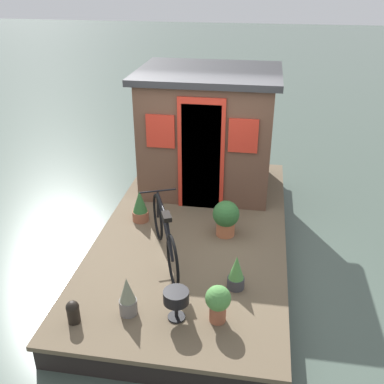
# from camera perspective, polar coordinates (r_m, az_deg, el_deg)

# --- Properties ---
(ground_plane) EXTENTS (60.00, 60.00, 0.00)m
(ground_plane) POSITION_cam_1_polar(r_m,az_deg,el_deg) (6.90, 0.27, -7.20)
(ground_plane) COLOR #47564C
(houseboat_deck) EXTENTS (5.18, 2.68, 0.37)m
(houseboat_deck) POSITION_cam_1_polar(r_m,az_deg,el_deg) (6.80, 0.27, -5.90)
(houseboat_deck) COLOR brown
(houseboat_deck) RESTS_ON ground_plane
(houseboat_cabin) EXTENTS (1.82, 2.29, 2.02)m
(houseboat_cabin) POSITION_cam_1_polar(r_m,az_deg,el_deg) (7.59, 2.06, 7.84)
(houseboat_cabin) COLOR brown
(houseboat_cabin) RESTS_ON houseboat_deck
(bicycle) EXTENTS (1.63, 0.76, 0.80)m
(bicycle) POSITION_cam_1_polar(r_m,az_deg,el_deg) (5.85, -3.51, -5.46)
(bicycle) COLOR black
(bicycle) RESTS_ON houseboat_deck
(potted_plant_fern) EXTENTS (0.20, 0.20, 0.48)m
(potted_plant_fern) POSITION_cam_1_polar(r_m,az_deg,el_deg) (5.13, -8.20, -13.07)
(potted_plant_fern) COLOR slate
(potted_plant_fern) RESTS_ON houseboat_deck
(potted_plant_mint) EXTENTS (0.28, 0.28, 0.45)m
(potted_plant_mint) POSITION_cam_1_polar(r_m,az_deg,el_deg) (4.98, 3.33, -13.78)
(potted_plant_mint) COLOR #935138
(potted_plant_mint) RESTS_ON houseboat_deck
(potted_plant_basil) EXTENTS (0.38, 0.38, 0.53)m
(potted_plant_basil) POSITION_cam_1_polar(r_m,az_deg,el_deg) (6.41, 4.34, -3.19)
(potted_plant_basil) COLOR #B2603D
(potted_plant_basil) RESTS_ON houseboat_deck
(potted_plant_thyme) EXTENTS (0.21, 0.21, 0.45)m
(potted_plant_thyme) POSITION_cam_1_polar(r_m,az_deg,el_deg) (5.46, 5.65, -10.22)
(potted_plant_thyme) COLOR #38383D
(potted_plant_thyme) RESTS_ON houseboat_deck
(potted_plant_lavender) EXTENTS (0.25, 0.25, 0.51)m
(potted_plant_lavender) POSITION_cam_1_polar(r_m,az_deg,el_deg) (6.82, -6.63, -1.84)
(potted_plant_lavender) COLOR #935138
(potted_plant_lavender) RESTS_ON houseboat_deck
(charcoal_grill) EXTENTS (0.28, 0.28, 0.37)m
(charcoal_grill) POSITION_cam_1_polar(r_m,az_deg,el_deg) (5.00, -2.03, -13.39)
(charcoal_grill) COLOR black
(charcoal_grill) RESTS_ON houseboat_deck
(mooring_bollard) EXTENTS (0.15, 0.15, 0.28)m
(mooring_bollard) POSITION_cam_1_polar(r_m,az_deg,el_deg) (5.19, -14.90, -14.45)
(mooring_bollard) COLOR black
(mooring_bollard) RESTS_ON houseboat_deck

